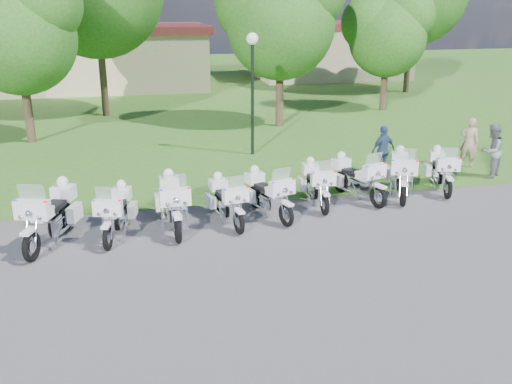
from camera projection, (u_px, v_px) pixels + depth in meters
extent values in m
plane|color=#4E4E52|center=(302.00, 240.00, 14.27)|extent=(100.00, 100.00, 0.00)
cube|color=#366C22|center=(190.00, 87.00, 39.26)|extent=(100.00, 48.00, 0.01)
torus|color=black|center=(31.00, 246.00, 13.04)|extent=(0.37, 0.75, 0.74)
torus|color=black|center=(66.00, 217.00, 14.82)|extent=(0.37, 0.75, 0.74)
cube|color=white|center=(29.00, 231.00, 12.89)|extent=(0.34, 0.53, 0.08)
cube|color=white|center=(32.00, 210.00, 13.02)|extent=(0.84, 0.50, 0.44)
cube|color=silver|center=(32.00, 193.00, 12.96)|extent=(0.63, 0.32, 0.42)
sphere|color=red|center=(45.00, 202.00, 12.86)|extent=(0.10, 0.10, 0.10)
sphere|color=#1426E5|center=(15.00, 201.00, 12.92)|extent=(0.10, 0.10, 0.10)
cube|color=silver|center=(49.00, 225.00, 13.91)|extent=(0.55, 0.71, 0.38)
cube|color=white|center=(43.00, 214.00, 13.53)|extent=(0.52, 0.66, 0.24)
cube|color=black|center=(54.00, 206.00, 14.10)|extent=(0.57, 0.77, 0.13)
cube|color=white|center=(75.00, 213.00, 14.57)|extent=(0.37, 0.61, 0.40)
cube|color=white|center=(50.00, 212.00, 14.63)|extent=(0.37, 0.61, 0.40)
cube|color=white|center=(64.00, 192.00, 14.64)|extent=(0.64, 0.59, 0.36)
sphere|color=white|center=(62.00, 182.00, 14.55)|extent=(0.29, 0.29, 0.29)
torus|color=black|center=(108.00, 238.00, 13.62)|extent=(0.26, 0.65, 0.64)
torus|color=black|center=(123.00, 214.00, 15.16)|extent=(0.26, 0.65, 0.64)
cube|color=white|center=(106.00, 225.00, 13.50)|extent=(0.26, 0.45, 0.07)
cube|color=white|center=(108.00, 208.00, 13.61)|extent=(0.72, 0.37, 0.38)
cube|color=silver|center=(107.00, 194.00, 13.56)|extent=(0.55, 0.23, 0.36)
sphere|color=red|center=(119.00, 201.00, 13.50)|extent=(0.09, 0.09, 0.09)
sphere|color=#1426E5|center=(94.00, 201.00, 13.50)|extent=(0.09, 0.09, 0.09)
cube|color=silver|center=(116.00, 221.00, 14.37)|extent=(0.43, 0.59, 0.33)
cube|color=white|center=(112.00, 211.00, 14.05)|extent=(0.41, 0.55, 0.21)
cube|color=black|center=(118.00, 205.00, 14.55)|extent=(0.45, 0.65, 0.11)
cube|color=white|center=(133.00, 210.00, 14.97)|extent=(0.28, 0.52, 0.34)
cube|color=white|center=(111.00, 210.00, 14.98)|extent=(0.28, 0.52, 0.34)
cube|color=white|center=(122.00, 193.00, 15.01)|extent=(0.53, 0.47, 0.31)
sphere|color=white|center=(121.00, 184.00, 14.93)|extent=(0.25, 0.25, 0.25)
torus|color=black|center=(178.00, 230.00, 14.03)|extent=(0.16, 0.72, 0.71)
torus|color=black|center=(170.00, 205.00, 15.69)|extent=(0.16, 0.72, 0.71)
cube|color=white|center=(177.00, 216.00, 13.89)|extent=(0.21, 0.47, 0.07)
cube|color=white|center=(175.00, 197.00, 14.01)|extent=(0.77, 0.28, 0.43)
cube|color=silver|center=(174.00, 182.00, 13.95)|extent=(0.60, 0.15, 0.40)
sphere|color=red|center=(189.00, 189.00, 13.96)|extent=(0.10, 0.10, 0.10)
sphere|color=#1426E5|center=(161.00, 191.00, 13.81)|extent=(0.10, 0.10, 0.10)
cube|color=silver|center=(173.00, 212.00, 14.84)|extent=(0.38, 0.61, 0.36)
cube|color=white|center=(174.00, 202.00, 14.48)|extent=(0.36, 0.56, 0.23)
cube|color=black|center=(171.00, 195.00, 15.02)|extent=(0.38, 0.67, 0.13)
cube|color=white|center=(182.00, 200.00, 15.56)|extent=(0.21, 0.56, 0.38)
cube|color=white|center=(159.00, 202.00, 15.41)|extent=(0.21, 0.56, 0.38)
cube|color=white|center=(169.00, 183.00, 15.52)|extent=(0.52, 0.44, 0.34)
sphere|color=white|center=(168.00, 173.00, 15.43)|extent=(0.28, 0.28, 0.28)
torus|color=black|center=(239.00, 223.00, 14.58)|extent=(0.23, 0.64, 0.63)
torus|color=black|center=(219.00, 203.00, 15.97)|extent=(0.23, 0.64, 0.63)
cube|color=white|center=(239.00, 211.00, 14.46)|extent=(0.24, 0.43, 0.07)
cube|color=white|center=(236.00, 195.00, 14.55)|extent=(0.70, 0.34, 0.37)
cube|color=silver|center=(235.00, 182.00, 14.50)|extent=(0.53, 0.21, 0.35)
sphere|color=red|center=(247.00, 188.00, 14.56)|extent=(0.08, 0.08, 0.08)
sphere|color=#1426E5|center=(225.00, 191.00, 14.34)|extent=(0.08, 0.08, 0.08)
cube|color=silver|center=(228.00, 208.00, 15.26)|extent=(0.41, 0.57, 0.32)
cube|color=white|center=(231.00, 199.00, 14.96)|extent=(0.38, 0.53, 0.21)
cube|color=black|center=(224.00, 194.00, 15.40)|extent=(0.42, 0.63, 0.11)
cube|color=white|center=(230.00, 198.00, 15.90)|extent=(0.25, 0.51, 0.34)
cube|color=white|center=(211.00, 201.00, 15.69)|extent=(0.25, 0.51, 0.34)
cube|color=white|center=(218.00, 184.00, 15.82)|extent=(0.51, 0.45, 0.30)
sphere|color=white|center=(218.00, 176.00, 15.74)|extent=(0.24, 0.24, 0.24)
torus|color=black|center=(286.00, 215.00, 15.05)|extent=(0.32, 0.66, 0.65)
torus|color=black|center=(255.00, 197.00, 16.41)|extent=(0.32, 0.66, 0.65)
cube|color=white|center=(287.00, 203.00, 14.93)|extent=(0.30, 0.46, 0.07)
cube|color=white|center=(282.00, 188.00, 15.01)|extent=(0.74, 0.44, 0.39)
cube|color=silver|center=(281.00, 175.00, 14.95)|extent=(0.55, 0.28, 0.37)
sphere|color=red|center=(293.00, 180.00, 15.05)|extent=(0.09, 0.09, 0.09)
sphere|color=#1426E5|center=(273.00, 183.00, 14.76)|extent=(0.09, 0.09, 0.09)
cube|color=silver|center=(270.00, 202.00, 15.71)|extent=(0.48, 0.62, 0.33)
cube|color=white|center=(274.00, 192.00, 15.41)|extent=(0.45, 0.58, 0.21)
cube|color=black|center=(264.00, 188.00, 15.84)|extent=(0.50, 0.68, 0.12)
cube|color=white|center=(266.00, 192.00, 16.37)|extent=(0.32, 0.54, 0.35)
cube|color=white|center=(249.00, 195.00, 16.10)|extent=(0.32, 0.54, 0.35)
cube|color=white|center=(255.00, 178.00, 16.25)|extent=(0.56, 0.51, 0.31)
sphere|color=white|center=(255.00, 169.00, 16.17)|extent=(0.25, 0.25, 0.25)
torus|color=black|center=(325.00, 204.00, 15.85)|extent=(0.15, 0.64, 0.64)
torus|color=black|center=(310.00, 187.00, 17.36)|extent=(0.15, 0.64, 0.64)
cube|color=white|center=(325.00, 193.00, 15.73)|extent=(0.19, 0.43, 0.07)
cube|color=white|center=(323.00, 179.00, 15.84)|extent=(0.69, 0.26, 0.38)
cube|color=silver|center=(323.00, 166.00, 15.78)|extent=(0.54, 0.14, 0.36)
sphere|color=red|center=(335.00, 172.00, 15.77)|extent=(0.09, 0.09, 0.09)
sphere|color=#1426E5|center=(314.00, 173.00, 15.68)|extent=(0.09, 0.09, 0.09)
cube|color=silver|center=(317.00, 191.00, 16.59)|extent=(0.35, 0.55, 0.32)
cube|color=white|center=(319.00, 183.00, 16.27)|extent=(0.33, 0.51, 0.21)
cube|color=black|center=(315.00, 178.00, 16.75)|extent=(0.35, 0.60, 0.11)
cube|color=white|center=(320.00, 182.00, 17.22)|extent=(0.19, 0.50, 0.34)
cube|color=white|center=(302.00, 183.00, 17.13)|extent=(0.19, 0.50, 0.34)
cube|color=white|center=(310.00, 169.00, 17.21)|extent=(0.47, 0.40, 0.30)
sphere|color=white|center=(310.00, 161.00, 17.13)|extent=(0.25, 0.25, 0.25)
torus|color=black|center=(378.00, 197.00, 16.37)|extent=(0.34, 0.68, 0.67)
torus|color=black|center=(341.00, 182.00, 17.75)|extent=(0.34, 0.68, 0.67)
cube|color=white|center=(379.00, 186.00, 16.24)|extent=(0.31, 0.47, 0.07)
cube|color=white|center=(374.00, 171.00, 16.33)|extent=(0.76, 0.46, 0.40)
cube|color=silver|center=(374.00, 159.00, 16.26)|extent=(0.57, 0.29, 0.38)
sphere|color=red|center=(385.00, 164.00, 16.37)|extent=(0.09, 0.09, 0.09)
sphere|color=#1426E5|center=(368.00, 167.00, 16.06)|extent=(0.09, 0.09, 0.09)
cube|color=silver|center=(358.00, 185.00, 17.04)|extent=(0.50, 0.64, 0.34)
cube|color=white|center=(364.00, 176.00, 16.73)|extent=(0.47, 0.60, 0.22)
cube|color=black|center=(352.00, 172.00, 17.18)|extent=(0.52, 0.70, 0.12)
cube|color=white|center=(352.00, 176.00, 17.72)|extent=(0.34, 0.55, 0.36)
cube|color=white|center=(336.00, 179.00, 17.43)|extent=(0.34, 0.55, 0.36)
cube|color=white|center=(341.00, 163.00, 17.59)|extent=(0.58, 0.53, 0.32)
sphere|color=white|center=(341.00, 155.00, 17.51)|extent=(0.26, 0.26, 0.26)
torus|color=black|center=(403.00, 195.00, 16.53)|extent=(0.38, 0.71, 0.70)
torus|color=black|center=(398.00, 177.00, 18.20)|extent=(0.38, 0.71, 0.70)
cube|color=white|center=(404.00, 183.00, 16.39)|extent=(0.34, 0.50, 0.07)
cube|color=white|center=(404.00, 168.00, 16.51)|extent=(0.80, 0.50, 0.42)
cube|color=silver|center=(405.00, 155.00, 16.45)|extent=(0.59, 0.33, 0.39)
sphere|color=red|center=(417.00, 162.00, 16.34)|extent=(0.09, 0.09, 0.09)
sphere|color=#1426E5|center=(393.00, 161.00, 16.43)|extent=(0.09, 0.09, 0.09)
cube|color=silver|center=(401.00, 181.00, 17.34)|extent=(0.54, 0.68, 0.36)
cube|color=white|center=(402.00, 172.00, 16.99)|extent=(0.51, 0.63, 0.23)
cube|color=black|center=(401.00, 168.00, 17.52)|extent=(0.56, 0.73, 0.13)
cube|color=white|center=(409.00, 173.00, 17.95)|extent=(0.37, 0.58, 0.38)
cube|color=white|center=(389.00, 173.00, 18.04)|extent=(0.37, 0.58, 0.38)
cube|color=white|center=(399.00, 158.00, 18.03)|extent=(0.62, 0.57, 0.34)
sphere|color=white|center=(400.00, 150.00, 17.94)|extent=(0.27, 0.27, 0.27)
torus|color=black|center=(448.00, 189.00, 17.16)|extent=(0.29, 0.65, 0.64)
torus|color=black|center=(435.00, 173.00, 18.71)|extent=(0.29, 0.65, 0.64)
cube|color=white|center=(449.00, 178.00, 17.04)|extent=(0.28, 0.45, 0.07)
cube|color=white|center=(448.00, 165.00, 17.15)|extent=(0.73, 0.41, 0.38)
cube|color=silver|center=(449.00, 153.00, 17.09)|extent=(0.55, 0.26, 0.36)
sphere|color=red|center=(460.00, 159.00, 17.02)|extent=(0.09, 0.09, 0.09)
sphere|color=#1426E5|center=(439.00, 159.00, 17.05)|extent=(0.09, 0.09, 0.09)
cube|color=silver|center=(441.00, 177.00, 17.92)|extent=(0.46, 0.61, 0.33)
cube|color=white|center=(444.00, 169.00, 17.59)|extent=(0.43, 0.56, 0.21)
cube|color=black|center=(440.00, 165.00, 18.09)|extent=(0.47, 0.66, 0.12)
cube|color=white|center=(445.00, 170.00, 18.50)|extent=(0.30, 0.53, 0.35)
cube|color=white|center=(427.00, 169.00, 18.53)|extent=(0.30, 0.53, 0.35)
cube|color=white|center=(436.00, 156.00, 18.55)|extent=(0.55, 0.49, 0.31)
sphere|color=white|center=(437.00, 149.00, 18.47)|extent=(0.25, 0.25, 0.25)
cylinder|color=black|center=(252.00, 100.00, 21.51)|extent=(0.12, 0.12, 4.21)
sphere|color=white|center=(252.00, 39.00, 20.79)|extent=(0.44, 0.44, 0.44)
cylinder|color=#38281C|center=(27.00, 105.00, 23.55)|extent=(0.36, 0.36, 3.14)
sphere|color=#1C5317|center=(19.00, 38.00, 22.68)|extent=(4.56, 4.56, 4.56)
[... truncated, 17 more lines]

